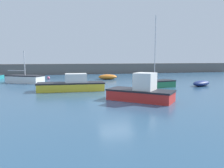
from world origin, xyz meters
TOP-DOWN VIEW (x-y plane):
  - ground_plane at (0.00, 0.00)m, footprint 120.00×120.00m
  - harbor_breakwater at (0.00, 28.55)m, footprint 66.83×2.46m
  - motorboat_with_cabin at (-2.86, 5.47)m, footprint 6.39×2.17m
  - rowboat_blue_near at (11.43, 5.68)m, footprint 3.22×2.49m
  - rowboat_white_midwater at (2.96, 15.82)m, footprint 2.82×1.58m
  - cabin_cruiser_white at (1.70, -0.78)m, footprint 4.84×4.66m
  - sailboat_tall_mast at (5.79, 5.84)m, footprint 4.75×2.58m
  - sailboat_short_mast at (-8.20, 13.79)m, footprint 4.90×3.99m
  - mooring_buoy_orange at (8.27, 11.87)m, footprint 0.38×0.38m
  - mooring_buoy_pink at (-5.54, 17.99)m, footprint 0.42×0.42m

SIDE VIEW (x-z plane):
  - ground_plane at x=0.00m, z-range -0.20..0.00m
  - mooring_buoy_orange at x=8.27m, z-range 0.00..0.38m
  - mooring_buoy_pink at x=-5.54m, z-range 0.00..0.42m
  - rowboat_blue_near at x=11.43m, z-range 0.00..0.60m
  - rowboat_white_midwater at x=2.96m, z-range 0.00..0.74m
  - sailboat_tall_mast at x=5.79m, z-range -3.33..4.15m
  - sailboat_short_mast at x=-8.20m, z-range -1.52..2.52m
  - motorboat_with_cabin at x=-2.86m, z-range -0.23..1.40m
  - cabin_cruiser_white at x=1.70m, z-range -0.35..1.69m
  - harbor_breakwater at x=0.00m, z-range 0.00..2.04m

